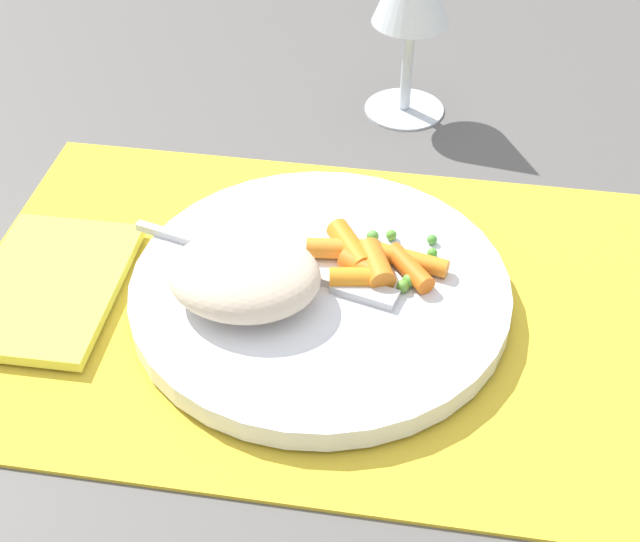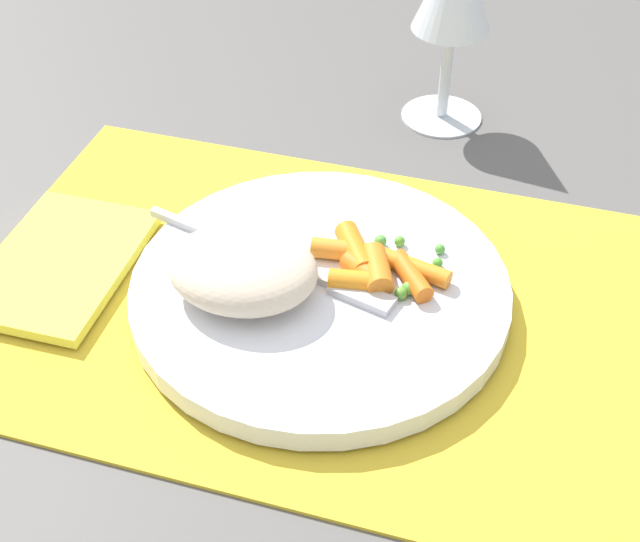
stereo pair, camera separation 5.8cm
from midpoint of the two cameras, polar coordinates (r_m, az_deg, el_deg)
name	(u,v)px [view 2 (the right image)]	position (r m, az deg, el deg)	size (l,w,h in m)	color
ground_plane	(320,306)	(0.62, 2.67, -2.34)	(2.40, 2.40, 0.00)	#565451
placemat	(320,303)	(0.62, 2.68, -2.14)	(0.49, 0.33, 0.01)	gold
plate	(320,291)	(0.61, 2.71, -1.39)	(0.26, 0.26, 0.02)	white
rice_mound	(243,269)	(0.59, -2.14, 0.04)	(0.10, 0.08, 0.04)	beige
carrot_portion	(373,266)	(0.61, 6.08, 0.23)	(0.10, 0.07, 0.02)	orange
pea_scatter	(406,266)	(0.62, 8.15, 0.22)	(0.06, 0.06, 0.01)	green
fork	(291,267)	(0.61, 0.82, 0.15)	(0.20, 0.06, 0.01)	silver
napkin	(60,263)	(0.66, -13.80, 0.38)	(0.10, 0.14, 0.01)	#EAE54C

